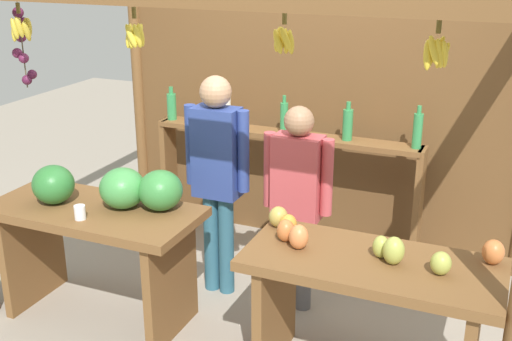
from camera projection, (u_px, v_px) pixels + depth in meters
The scene contains 7 objects.
ground_plane at pixel (267, 291), 4.73m from camera, with size 12.00×12.00×0.00m, color gray.
market_stall at pixel (290, 104), 4.69m from camera, with size 3.46×2.09×2.25m.
fruit_counter_left at pixel (103, 220), 4.19m from camera, with size 1.40×0.67×1.07m.
fruit_counter_right at pixel (368, 290), 3.55m from camera, with size 1.40×0.64×0.96m.
bottle_shelf_unit at pixel (284, 157), 5.16m from camera, with size 2.22×0.22×1.34m.
vendor_man at pixel (217, 167), 4.43m from camera, with size 0.48×0.22×1.60m.
vendor_woman at pixel (297, 193), 4.25m from camera, with size 0.48×0.20×1.45m.
Camera 1 is at (1.56, -3.85, 2.43)m, focal length 44.89 mm.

